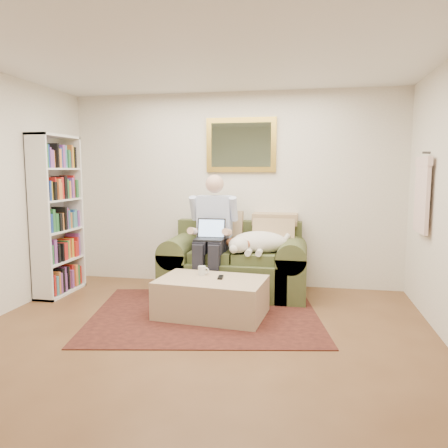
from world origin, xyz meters
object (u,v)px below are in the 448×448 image
(sofa, at_px, (235,269))
(coffee_mug, at_px, (202,271))
(ottoman, at_px, (212,297))
(bookshelf, at_px, (57,215))
(sleeping_dog, at_px, (260,242))
(seated_man, at_px, (212,236))
(laptop, at_px, (210,234))

(sofa, relative_size, coffee_mug, 17.95)
(ottoman, height_order, bookshelf, bookshelf)
(coffee_mug, bearing_deg, ottoman, -46.67)
(ottoman, bearing_deg, sleeping_dog, 62.83)
(sleeping_dog, bearing_deg, coffee_mug, -130.01)
(bookshelf, bearing_deg, sofa, 10.61)
(sofa, height_order, bookshelf, bookshelf)
(bookshelf, bearing_deg, coffee_mug, -10.29)
(sofa, relative_size, seated_man, 1.19)
(seated_man, height_order, ottoman, seated_man)
(laptop, distance_m, sleeping_dog, 0.62)
(sleeping_dog, height_order, ottoman, sleeping_dog)
(laptop, bearing_deg, coffee_mug, -87.54)
(coffee_mug, bearing_deg, laptop, 92.46)
(seated_man, bearing_deg, coffee_mug, -87.83)
(bookshelf, bearing_deg, sleeping_dog, 7.27)
(sleeping_dog, bearing_deg, ottoman, -117.17)
(seated_man, bearing_deg, laptop, -90.00)
(seated_man, xyz_separation_m, bookshelf, (-1.93, -0.25, 0.24))
(laptop, relative_size, bookshelf, 0.17)
(seated_man, distance_m, ottoman, 0.95)
(ottoman, bearing_deg, sofa, 83.59)
(ottoman, xyz_separation_m, coffee_mug, (-0.14, 0.15, 0.25))
(coffee_mug, relative_size, bookshelf, 0.05)
(seated_man, bearing_deg, ottoman, -77.60)
(laptop, bearing_deg, ottoman, -76.39)
(sleeping_dog, relative_size, ottoman, 0.66)
(seated_man, xyz_separation_m, coffee_mug, (0.02, -0.60, -0.30))
(laptop, height_order, sleeping_dog, laptop)
(seated_man, height_order, coffee_mug, seated_man)
(laptop, bearing_deg, bookshelf, -174.73)
(sofa, height_order, laptop, laptop)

